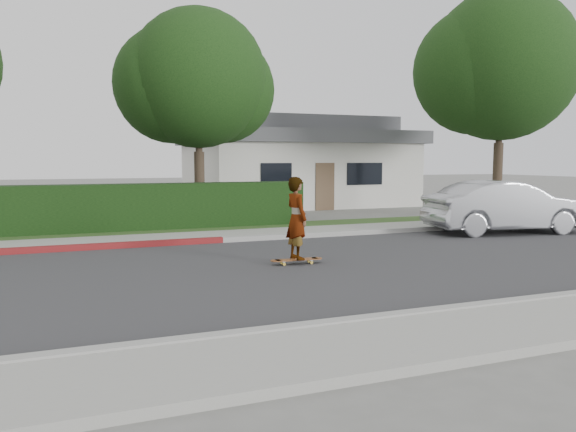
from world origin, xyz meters
The scene contains 14 objects.
ground centered at (0.00, 0.00, 0.00)m, with size 120.00×120.00×0.00m, color slate.
road centered at (0.00, 0.00, 0.01)m, with size 60.00×8.00×0.01m, color #2D2D30.
curb_near centered at (0.00, -4.10, 0.07)m, with size 60.00×0.20×0.15m, color #9E9E99.
sidewalk_near centered at (0.00, -5.00, 0.06)m, with size 60.00×1.60×0.12m, color gray.
curb_far centered at (0.00, 4.10, 0.07)m, with size 60.00×0.20×0.15m, color #9E9E99.
sidewalk_far centered at (0.00, 5.00, 0.06)m, with size 60.00×1.60×0.12m, color gray.
planting_strip centered at (0.00, 6.60, 0.05)m, with size 60.00×1.60×0.10m, color #2D4C1E.
hedge centered at (-3.00, 7.20, 0.75)m, with size 15.00×1.00×1.50m, color black.
tree_center centered at (1.49, 9.19, 4.90)m, with size 5.66×4.84×7.44m.
tree_right centered at (12.49, 6.69, 5.63)m, with size 6.32×5.60×8.56m.
house centered at (8.00, 16.00, 2.10)m, with size 10.60×8.60×4.30m.
skateboard centered at (1.67, 0.43, 0.10)m, with size 1.17×0.29×0.11m.
skateboarder centered at (1.67, 0.43, 1.00)m, with size 0.64×0.42×1.76m, color white.
car_silver centered at (9.59, 2.85, 0.80)m, with size 1.70×4.88×1.61m, color #A6A8AD.
Camera 1 is at (-2.87, -10.55, 2.24)m, focal length 35.00 mm.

